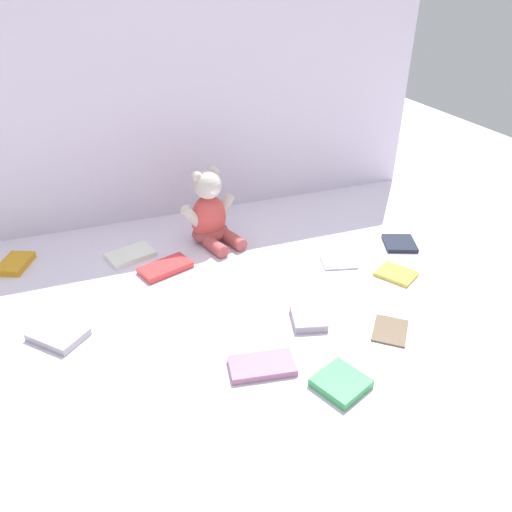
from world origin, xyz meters
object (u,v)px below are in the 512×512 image
Objects in this scene: book_case_2 at (390,330)px; book_case_5 at (339,262)px; book_case_3 at (131,255)px; book_case_8 at (15,263)px; book_case_6 at (262,366)px; book_case_0 at (396,274)px; teddy_bear at (210,215)px; book_case_4 at (308,318)px; book_case_7 at (165,268)px; book_case_1 at (58,334)px; book_case_10 at (400,243)px; book_case_9 at (341,383)px.

book_case_5 is (0.03, 0.31, 0.00)m from book_case_2.
book_case_3 is 1.18× the size of book_case_8.
book_case_2 is 0.32m from book_case_6.
teddy_bear is at bearing -72.20° from book_case_0.
book_case_8 is (-0.67, 0.51, -0.00)m from book_case_4.
book_case_3 is (-0.25, -0.02, -0.08)m from teddy_bear.
book_case_2 is 0.72× the size of book_case_7.
teddy_bear is at bearing 76.46° from book_case_3.
book_case_1 is 0.47m from book_case_6.
book_case_10 is at bearing 142.23° from book_case_1.
book_case_3 is 0.59m from book_case_6.
book_case_4 reaches higher than book_case_8.
book_case_2 is at bearing -105.61° from book_case_10.
book_case_8 is (-0.39, 0.17, 0.00)m from book_case_7.
book_case_6 is (0.40, -0.26, -0.00)m from book_case_1.
book_case_6 is at bearing -113.22° from teddy_bear.
book_case_0 and book_case_2 have the same top height.
book_case_4 is (0.35, -0.45, 0.00)m from book_case_3.
book_case_7 reaches higher than book_case_3.
book_case_7 is at bearing 20.05° from book_case_3.
book_case_1 is (-0.45, -0.32, -0.08)m from teddy_bear.
book_case_6 is 0.67m from book_case_10.
book_case_1 is at bearing 128.85° from book_case_8.
book_case_4 reaches higher than book_case_2.
book_case_4 is (-0.16, 0.10, 0.01)m from book_case_2.
book_case_7 is at bearing 143.62° from book_case_4.
book_case_8 is (-0.56, 0.05, -0.08)m from teddy_bear.
teddy_bear reaches higher than book_case_7.
book_case_9 reaches higher than book_case_5.
book_case_3 is 0.74m from book_case_9.
book_case_1 reaches higher than book_case_2.
book_case_4 is 0.93× the size of book_case_10.
book_case_0 is (0.42, -0.37, -0.08)m from teddy_bear.
book_case_4 is at bearing -120.39° from book_case_9.
book_case_7 reaches higher than book_case_2.
teddy_bear reaches higher than book_case_4.
book_case_9 is at bearing -113.26° from book_case_10.
book_case_7 is at bearing 174.37° from book_case_2.
book_case_7 is 0.43m from book_case_8.
book_case_0 is at bearing 92.56° from book_case_2.
book_case_3 is 1.38× the size of book_case_9.
book_case_3 is 0.93× the size of book_case_7.
book_case_4 is 0.28m from book_case_5.
book_case_3 reaches higher than book_case_5.
book_case_6 is at bearing 1.98° from book_case_3.
book_case_5 is 0.22m from book_case_10.
book_case_8 is (-0.98, 0.41, 0.00)m from book_case_0.
book_case_6 is (0.19, -0.56, 0.00)m from book_case_3.
book_case_4 is 0.67× the size of book_case_6.
book_case_6 is at bearing -138.42° from book_case_2.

